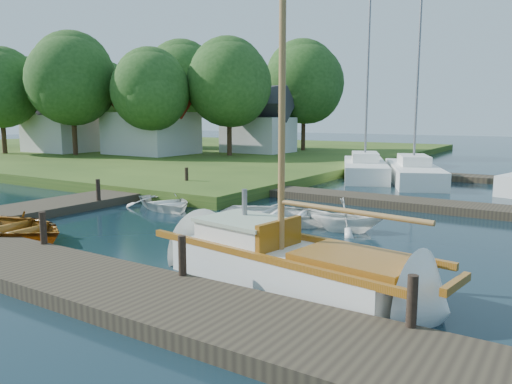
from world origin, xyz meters
The scene contains 28 objects.
ground centered at (0.00, 0.00, 0.00)m, with size 160.00×160.00×0.00m, color black.
near_dock centered at (0.00, -6.00, 0.15)m, with size 18.00×2.20×0.30m, color #312A1F.
left_dock centered at (-8.00, 2.00, 0.15)m, with size 2.20×18.00×0.30m, color #312A1F.
far_dock centered at (2.00, 6.50, 0.15)m, with size 14.00×1.60×0.30m, color #312A1F.
shore centered at (-28.00, 22.00, 0.25)m, with size 50.00×40.00×0.50m, color #304C18.
mooring_post_1 centered at (-3.00, -5.00, 0.70)m, with size 0.16×0.16×0.80m, color black.
mooring_post_2 centered at (1.50, -5.00, 0.70)m, with size 0.16×0.16×0.80m, color black.
mooring_post_3 centered at (6.00, -5.00, 0.70)m, with size 0.16×0.16×0.80m, color black.
mooring_post_4 centered at (-7.00, 0.00, 0.70)m, with size 0.16×0.16×0.80m, color black.
mooring_post_5 centered at (-7.00, 5.00, 0.70)m, with size 0.16×0.16×0.80m, color black.
sailboat centered at (3.21, -3.50, 0.34)m, with size 7.36×2.98×9.83m.
dinghy centered at (-5.38, -4.50, 0.42)m, with size 2.91×4.08×0.84m, color #7B4D0B.
tender_a centered at (-4.89, 1.30, 0.33)m, with size 2.27×3.18×0.66m, color white.
tender_b centered at (2.24, 1.50, 0.56)m, with size 1.82×2.11×1.11m, color white.
tender_c centered at (0.06, 1.43, 0.40)m, with size 2.73×3.83×0.79m, color white.
marina_boat_0 centered at (-2.11, 14.49, 0.57)m, with size 5.03×7.91×11.10m.
marina_boat_1 centered at (0.75, 13.94, 0.57)m, with size 5.06×7.99×10.96m.
house_a centered at (-20.00, 16.00, 2.96)m, with size 6.30×5.00×6.29m.
house_b centered at (-28.00, 14.00, 2.77)m, with size 5.77×4.50×5.79m.
house_c centered at (-14.00, 22.00, 2.58)m, with size 5.25×4.00×5.28m.
tree_0 centered at (-30.00, 10.05, 5.53)m, with size 6.12×6.07×8.28m.
tree_1 centered at (-24.00, 12.05, 6.09)m, with size 6.70×6.70×9.20m.
tree_2 centered at (-18.00, 14.05, 5.25)m, with size 5.83×5.75×7.82m.
tree_3 centered at (-14.00, 18.05, 5.81)m, with size 6.41×6.38×8.74m.
tree_4 centered at (-22.00, 22.05, 6.37)m, with size 7.01×7.01×9.66m.
tree_5 centered at (-30.00, 20.05, 5.42)m, with size 6.00×5.94×8.10m.
tree_6 centered at (-36.00, 16.05, 5.64)m, with size 6.24×6.20×8.46m.
tree_7 centered at (-12.00, 26.05, 6.20)m, with size 6.83×6.83×9.38m.
Camera 1 is at (7.89, -12.21, 3.43)m, focal length 35.00 mm.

